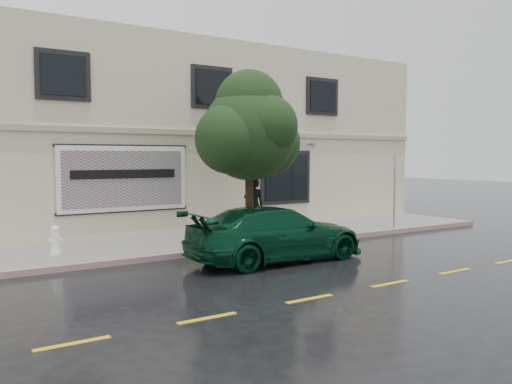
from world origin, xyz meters
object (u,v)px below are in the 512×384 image
car (276,234)px  fire_hydrant (55,240)px  pedestrian (254,206)px  street_tree (249,134)px

car → fire_hydrant: 5.89m
pedestrian → street_tree: bearing=70.8°
car → street_tree: size_ratio=1.04×
pedestrian → fire_hydrant: (-6.42, -0.34, -0.57)m
pedestrian → fire_hydrant: pedestrian is taller
pedestrian → fire_hydrant: size_ratio=2.42×
street_tree → car: bearing=-104.1°
car → pedestrian: (1.46, 3.51, 0.38)m
fire_hydrant → pedestrian: bearing=7.2°
street_tree → fire_hydrant: (-5.56, 0.80, -2.93)m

